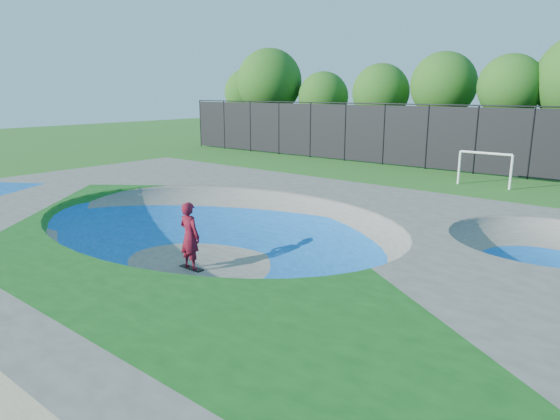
{
  "coord_description": "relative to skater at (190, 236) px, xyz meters",
  "views": [
    {
      "loc": [
        9.73,
        -9.06,
        4.84
      ],
      "look_at": [
        -0.15,
        3.0,
        1.1
      ],
      "focal_mm": 32.0,
      "sensor_mm": 36.0,
      "label": 1
    }
  ],
  "objects": [
    {
      "name": "fence",
      "position": [
        0.49,
        21.49,
        1.14
      ],
      "size": [
        48.09,
        0.09,
        4.04
      ],
      "color": "black",
      "rests_on": "ground"
    },
    {
      "name": "skater",
      "position": [
        0.0,
        0.0,
        0.0
      ],
      "size": [
        0.7,
        0.47,
        1.91
      ],
      "primitive_type": "imported",
      "rotation": [
        0.0,
        0.0,
        3.13
      ],
      "color": "red",
      "rests_on": "ground"
    },
    {
      "name": "soccer_goal",
      "position": [
        2.26,
        17.74,
        0.28
      ],
      "size": [
        2.72,
        0.12,
        1.79
      ],
      "color": "white",
      "rests_on": "ground"
    },
    {
      "name": "skate_deck",
      "position": [
        0.49,
        0.49,
        -0.21
      ],
      "size": [
        22.0,
        14.0,
        1.5
      ],
      "primitive_type": "cube",
      "color": "gray",
      "rests_on": "ground"
    },
    {
      "name": "skateboard",
      "position": [
        0.0,
        0.0,
        -0.93
      ],
      "size": [
        0.79,
        0.27,
        0.05
      ],
      "primitive_type": "cube",
      "rotation": [
        0.0,
        0.0,
        0.06
      ],
      "color": "black",
      "rests_on": "ground"
    },
    {
      "name": "ground",
      "position": [
        0.49,
        0.49,
        -0.96
      ],
      "size": [
        120.0,
        120.0,
        0.0
      ],
      "primitive_type": "plane",
      "color": "#235F1A",
      "rests_on": "ground"
    },
    {
      "name": "treeline",
      "position": [
        -2.13,
        26.73,
        4.08
      ],
      "size": [
        51.35,
        7.17,
        8.43
      ],
      "color": "#442C22",
      "rests_on": "ground"
    }
  ]
}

